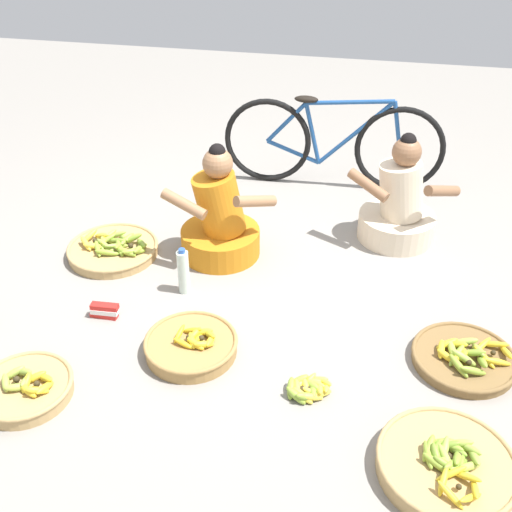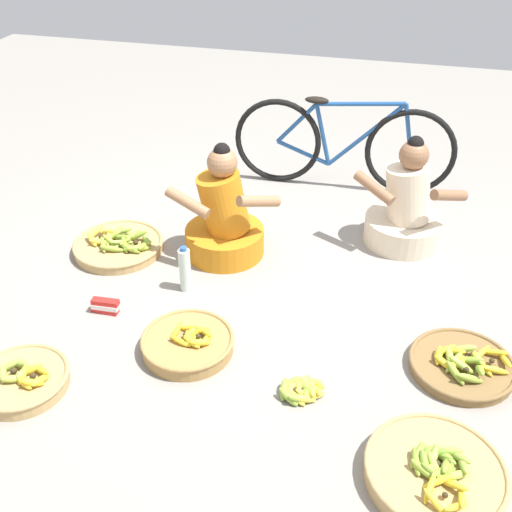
{
  "view_description": "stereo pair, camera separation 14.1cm",
  "coord_description": "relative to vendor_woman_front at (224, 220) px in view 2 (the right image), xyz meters",
  "views": [
    {
      "loc": [
        0.6,
        -3.04,
        2.29
      ],
      "look_at": [
        0.0,
        -0.2,
        0.35
      ],
      "focal_mm": 43.45,
      "sensor_mm": 36.0,
      "label": 1
    },
    {
      "loc": [
        0.74,
        -3.01,
        2.29
      ],
      "look_at": [
        0.0,
        -0.2,
        0.35
      ],
      "focal_mm": 43.45,
      "sensor_mm": 36.0,
      "label": 2
    }
  ],
  "objects": [
    {
      "name": "vendor_woman_front",
      "position": [
        0.0,
        0.0,
        0.0
      ],
      "size": [
        0.7,
        0.52,
        0.79
      ],
      "color": "orange",
      "rests_on": "ground"
    },
    {
      "name": "bicycle_leaning",
      "position": [
        0.6,
        1.15,
        0.11
      ],
      "size": [
        1.7,
        0.12,
        0.73
      ],
      "color": "black",
      "rests_on": "ground"
    },
    {
      "name": "water_bottle",
      "position": [
        -0.11,
        -0.45,
        -0.11
      ],
      "size": [
        0.07,
        0.07,
        0.31
      ],
      "color": "silver",
      "rests_on": "ground"
    },
    {
      "name": "banana_basket_front_left",
      "position": [
        0.09,
        -0.97,
        -0.2
      ],
      "size": [
        0.51,
        0.51,
        0.14
      ],
      "color": "#A87F47",
      "rests_on": "ground"
    },
    {
      "name": "vendor_woman_behind",
      "position": [
        1.13,
        0.45,
        -0.01
      ],
      "size": [
        0.75,
        0.52,
        0.77
      ],
      "color": "beige",
      "rests_on": "ground"
    },
    {
      "name": "packet_carton_stack",
      "position": [
        -0.49,
        -0.79,
        -0.21
      ],
      "size": [
        0.17,
        0.06,
        0.09
      ],
      "color": "red",
      "rests_on": "ground"
    },
    {
      "name": "banana_basket_back_right",
      "position": [
        -0.7,
        -0.16,
        -0.2
      ],
      "size": [
        0.6,
        0.6,
        0.15
      ],
      "color": "tan",
      "rests_on": "ground"
    },
    {
      "name": "loose_bananas_front_right",
      "position": [
        0.75,
        -1.13,
        -0.22
      ],
      "size": [
        0.25,
        0.22,
        0.09
      ],
      "color": "yellow",
      "rests_on": "ground"
    },
    {
      "name": "banana_basket_back_left",
      "position": [
        -0.62,
        -1.44,
        -0.2
      ],
      "size": [
        0.48,
        0.48,
        0.15
      ],
      "color": "tan",
      "rests_on": "ground"
    },
    {
      "name": "banana_basket_front_center",
      "position": [
        1.4,
        -1.48,
        -0.19
      ],
      "size": [
        0.61,
        0.61,
        0.16
      ],
      "color": "tan",
      "rests_on": "ground"
    },
    {
      "name": "ground_plane",
      "position": [
        0.34,
        -0.3,
        -0.25
      ],
      "size": [
        10.0,
        10.0,
        0.0
      ],
      "primitive_type": "plane",
      "color": "gray"
    },
    {
      "name": "banana_basket_near_bicycle",
      "position": [
        1.52,
        -0.76,
        -0.21
      ],
      "size": [
        0.55,
        0.55,
        0.14
      ],
      "color": "brown",
      "rests_on": "ground"
    }
  ]
}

